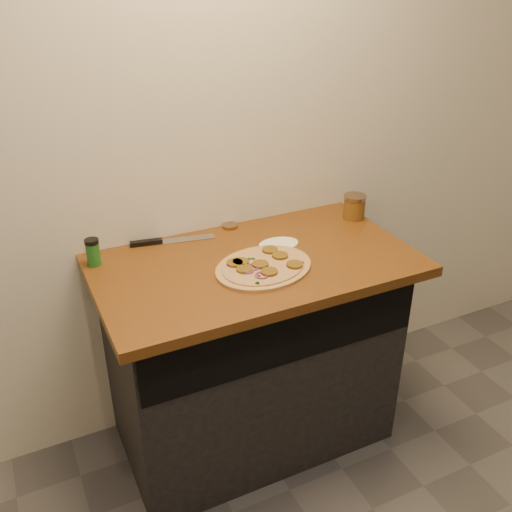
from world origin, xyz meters
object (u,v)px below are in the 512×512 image
spice_shaker (93,252)px  chefs_knife (165,241)px  pizza (263,267)px  salsa_jar (354,207)px

spice_shaker → chefs_knife: bearing=12.3°
pizza → salsa_jar: (0.55, 0.24, 0.04)m
salsa_jar → chefs_knife: bearing=171.3°
chefs_knife → spice_shaker: (-0.29, -0.06, 0.05)m
chefs_knife → salsa_jar: 0.82m
pizza → salsa_jar: 0.60m
chefs_knife → spice_shaker: bearing=-167.7°
chefs_knife → salsa_jar: (0.81, -0.12, 0.05)m
chefs_knife → salsa_jar: salsa_jar is taller
chefs_knife → pizza: bearing=-54.6°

